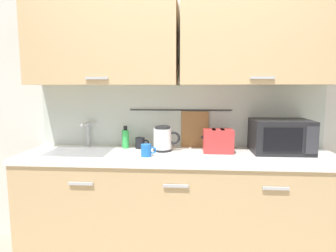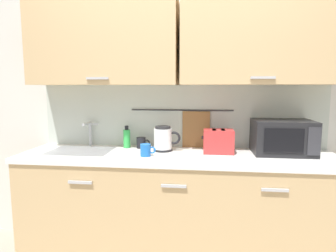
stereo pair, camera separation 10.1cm
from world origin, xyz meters
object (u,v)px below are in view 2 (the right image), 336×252
Objects in this scene: electric_kettle at (163,139)px; mug_near_sink at (146,150)px; mug_by_kettle at (141,143)px; dish_soap_bottle at (127,138)px; toaster at (218,141)px; microwave at (283,137)px.

electric_kettle is 1.89× the size of mug_near_sink.
mug_near_sink and mug_by_kettle have the same top height.
mug_by_kettle is (0.13, -0.00, -0.04)m from dish_soap_bottle.
toaster is (0.79, -0.11, 0.01)m from dish_soap_bottle.
electric_kettle is at bearing 62.30° from mug_near_sink.
toaster is at bearing 18.33° from mug_near_sink.
electric_kettle reaches higher than mug_near_sink.
toaster is (0.45, -0.02, -0.01)m from electric_kettle.
dish_soap_bottle is 1.63× the size of mug_near_sink.
microwave is at bearing 11.43° from mug_near_sink.
microwave is at bearing -3.89° from mug_by_kettle.
electric_kettle is 0.89× the size of toaster.
electric_kettle is at bearing -179.53° from microwave.
microwave is 3.83× the size of mug_by_kettle.
toaster is (0.56, 0.19, 0.05)m from mug_near_sink.
mug_by_kettle is at bearing -0.76° from dish_soap_bottle.
microwave is 1.09m from mug_near_sink.
dish_soap_bottle is at bearing 179.24° from mug_by_kettle.
microwave is at bearing 0.47° from electric_kettle.
mug_near_sink is (-0.11, -0.21, -0.05)m from electric_kettle.
toaster reaches higher than mug_near_sink.
dish_soap_bottle is 0.77× the size of toaster.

